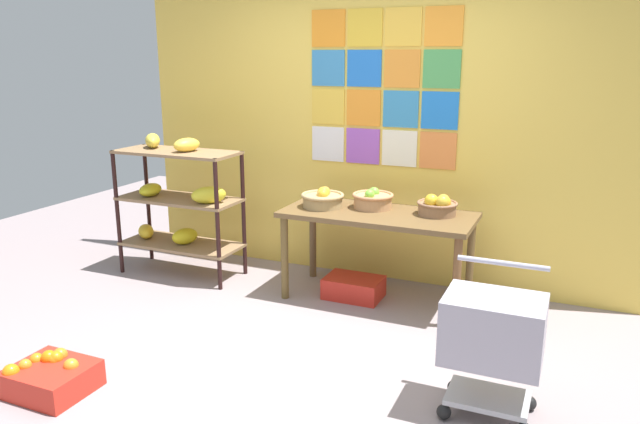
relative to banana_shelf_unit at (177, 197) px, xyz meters
name	(u,v)px	position (x,y,z in m)	size (l,w,h in m)	color
ground	(287,358)	(1.60, -1.05, -0.70)	(9.35, 9.35, 0.00)	gray
back_wall_with_art	(376,111)	(1.60, 0.65, 0.75)	(4.38, 0.07, 2.89)	#E9C34D
banana_shelf_unit	(177,197)	(0.00, 0.00, 0.00)	(1.08, 0.45, 1.23)	black
display_table	(378,224)	(1.81, 0.12, -0.08)	(1.48, 0.67, 0.72)	brown
fruit_basket_back_right	(373,199)	(1.72, 0.24, 0.09)	(0.33, 0.33, 0.16)	tan
fruit_basket_centre	(438,205)	(2.25, 0.23, 0.09)	(0.31, 0.31, 0.17)	#886244
fruit_basket_right	(323,198)	(1.34, 0.11, 0.09)	(0.35, 0.35, 0.16)	tan
produce_crate_under_table	(354,287)	(1.63, 0.08, -0.62)	(0.45, 0.31, 0.17)	red
orange_crate_foreground	(51,376)	(0.51, -1.95, -0.61)	(0.45, 0.39, 0.21)	red
shopping_cart	(493,335)	(2.88, -1.18, -0.23)	(0.51, 0.42, 0.82)	black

